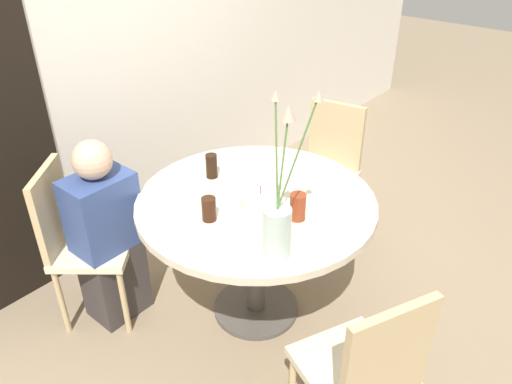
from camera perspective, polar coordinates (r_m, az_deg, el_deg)
name	(u,v)px	position (r m, az deg, el deg)	size (l,w,h in m)	color
ground_plane	(256,309)	(3.04, 0.00, -13.24)	(16.00, 16.00, 0.00)	#89755B
wall_back	(101,54)	(3.18, -17.29, 14.83)	(8.00, 0.05, 2.60)	silver
dining_table	(256,219)	(2.62, 0.00, -3.15)	(1.23, 1.23, 0.77)	beige
chair_near_front	(77,236)	(2.86, -19.76, -4.71)	(0.56, 0.56, 0.94)	beige
chair_right_flank	(365,369)	(2.10, 12.32, -19.14)	(0.53, 0.53, 0.94)	beige
chair_far_back	(328,163)	(3.43, 8.22, 3.24)	(0.46, 0.46, 0.94)	beige
birthday_cake	(261,203)	(2.43, 0.52, -1.23)	(0.19, 0.19, 0.14)	white
flower_vase	(278,221)	(2.09, 2.54, -3.28)	(0.20, 0.20, 0.73)	#B2C6C1
side_plate	(292,168)	(2.83, 4.19, 2.75)	(0.19, 0.19, 0.01)	white
drink_glass_0	(212,166)	(2.73, -5.10, 2.98)	(0.06, 0.06, 0.13)	black
drink_glass_1	(298,207)	(2.37, 4.80, -1.68)	(0.08, 0.08, 0.14)	maroon
drink_glass_2	(209,209)	(2.37, -5.41, -1.94)	(0.07, 0.07, 0.12)	#33190C
person_guest	(107,239)	(2.82, -16.64, -5.14)	(0.34, 0.24, 1.10)	#383333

